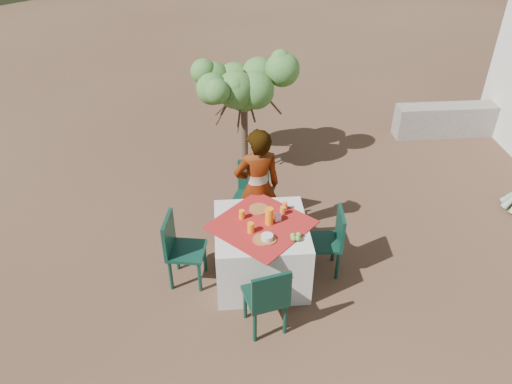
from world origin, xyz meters
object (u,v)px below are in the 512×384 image
at_px(table, 261,251).
at_px(shrub_tree, 247,89).
at_px(juice_pitcher, 269,216).
at_px(chair_right, 330,239).
at_px(chair_far, 251,193).
at_px(person, 257,188).
at_px(chair_near, 268,297).
at_px(chair_left, 180,247).

distance_m(table, shrub_tree, 2.66).
bearing_deg(juice_pitcher, chair_right, 2.59).
relative_size(chair_far, shrub_tree, 0.55).
height_order(chair_right, shrub_tree, shrub_tree).
bearing_deg(person, chair_right, 129.60).
distance_m(chair_right, juice_pitcher, 0.81).
bearing_deg(chair_near, juice_pitcher, -110.34).
height_order(chair_near, chair_right, chair_near).
xyz_separation_m(chair_far, chair_near, (0.03, -1.81, -0.01)).
relative_size(chair_near, shrub_tree, 0.54).
bearing_deg(chair_left, person, -44.53).
distance_m(chair_near, juice_pitcher, 0.91).
bearing_deg(table, juice_pitcher, 6.78).
bearing_deg(chair_left, juice_pitcher, -80.29).
relative_size(person, juice_pitcher, 7.87).
xyz_separation_m(shrub_tree, juice_pitcher, (0.07, -2.50, -0.41)).
bearing_deg(table, chair_right, 3.05).
xyz_separation_m(table, person, (0.01, 0.68, 0.41)).
height_order(table, chair_right, chair_right).
height_order(chair_near, chair_left, chair_left).
bearing_deg(table, chair_far, 92.37).
bearing_deg(chair_far, juice_pitcher, -60.88).
xyz_separation_m(chair_far, shrub_tree, (0.06, 1.51, 0.78)).
bearing_deg(chair_near, chair_right, -146.95).
distance_m(chair_near, shrub_tree, 3.42).
height_order(person, juice_pitcher, person).
height_order(chair_near, shrub_tree, shrub_tree).
xyz_separation_m(chair_far, person, (0.05, -0.32, 0.29)).
xyz_separation_m(chair_far, chair_right, (0.84, -0.95, -0.03)).
relative_size(chair_left, chair_right, 1.05).
bearing_deg(chair_left, shrub_tree, -10.55).
bearing_deg(chair_right, chair_left, -85.26).
xyz_separation_m(chair_near, chair_right, (0.81, 0.86, -0.02)).
bearing_deg(shrub_tree, chair_left, -110.42).
height_order(chair_right, person, person).
distance_m(table, chair_right, 0.80).
bearing_deg(person, shrub_tree, -101.58).
distance_m(chair_left, person, 1.18).
bearing_deg(chair_far, shrub_tree, 109.48).
distance_m(chair_far, chair_right, 1.27).
distance_m(chair_near, chair_right, 1.18).
bearing_deg(shrub_tree, chair_near, -90.44).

